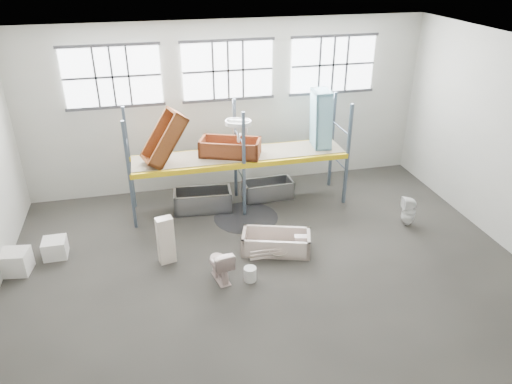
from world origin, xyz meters
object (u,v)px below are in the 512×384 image
object	(u,v)px
toilet_white	(409,211)
rust_tub_flat	(230,147)
cistern_tall	(166,240)
steel_tub_right	(268,189)
bathtub_beige	(276,242)
blue_tub_upright	(321,119)
bucket	(250,274)
steel_tub_left	(203,200)
carton_near	(15,262)
toilet_beige	(220,264)

from	to	relation	value
toilet_white	rust_tub_flat	xyz separation A→B (m)	(-4.44, 2.18, 1.41)
cistern_tall	steel_tub_right	distance (m)	4.14
bathtub_beige	blue_tub_upright	distance (m)	3.95
toilet_white	bucket	size ratio (longest dim) A/B	2.43
bucket	rust_tub_flat	bearing A→B (deg)	85.79
cistern_tall	steel_tub_left	bearing A→B (deg)	50.65
cistern_tall	bucket	size ratio (longest dim) A/B	3.56
rust_tub_flat	carton_near	distance (m)	6.03
bathtub_beige	toilet_white	distance (m)	3.83
toilet_white	steel_tub_right	size ratio (longest dim) A/B	0.55
steel_tub_right	bucket	bearing A→B (deg)	-110.37
bathtub_beige	rust_tub_flat	size ratio (longest dim) A/B	1.01
cistern_tall	steel_tub_left	world-z (taller)	cistern_tall
bathtub_beige	bucket	xyz separation A→B (m)	(-0.89, -1.01, -0.08)
cistern_tall	toilet_beige	bearing A→B (deg)	-53.75
steel_tub_left	rust_tub_flat	xyz separation A→B (m)	(0.84, 0.05, 1.52)
rust_tub_flat	bathtub_beige	bearing A→B (deg)	-76.24
toilet_white	rust_tub_flat	size ratio (longest dim) A/B	0.50
steel_tub_right	carton_near	xyz separation A→B (m)	(-6.63, -2.24, 0.01)
toilet_white	carton_near	distance (m)	9.92
steel_tub_left	bucket	world-z (taller)	steel_tub_left
bathtub_beige	rust_tub_flat	xyz separation A→B (m)	(-0.63, 2.57, 1.58)
bathtub_beige	steel_tub_left	world-z (taller)	steel_tub_left
cistern_tall	steel_tub_right	bearing A→B (deg)	27.06
bathtub_beige	bucket	distance (m)	1.35
cistern_tall	bucket	bearing A→B (deg)	-46.41
cistern_tall	rust_tub_flat	world-z (taller)	rust_tub_flat
toilet_white	carton_near	xyz separation A→B (m)	(-9.91, 0.18, -0.13)
toilet_beige	blue_tub_upright	xyz separation A→B (m)	(3.55, 3.45, 1.99)
toilet_beige	cistern_tall	size ratio (longest dim) A/B	0.69
bathtub_beige	toilet_beige	world-z (taller)	toilet_beige
steel_tub_right	bucket	xyz separation A→B (m)	(-1.42, -3.82, -0.10)
rust_tub_flat	toilet_beige	bearing A→B (deg)	-105.10
bathtub_beige	steel_tub_left	size ratio (longest dim) A/B	1.03
cistern_tall	blue_tub_upright	bearing A→B (deg)	15.29
toilet_beige	blue_tub_upright	world-z (taller)	blue_tub_upright
bathtub_beige	steel_tub_right	xyz separation A→B (m)	(0.53, 2.80, 0.02)
blue_tub_upright	steel_tub_right	bearing A→B (deg)	173.61
bathtub_beige	steel_tub_right	distance (m)	2.85
toilet_beige	carton_near	size ratio (longest dim) A/B	1.26
toilet_beige	cistern_tall	distance (m)	1.50
steel_tub_right	toilet_beige	bearing A→B (deg)	-119.74
steel_tub_left	blue_tub_upright	world-z (taller)	blue_tub_upright
toilet_beige	bucket	bearing A→B (deg)	150.78
steel_tub_right	rust_tub_flat	xyz separation A→B (m)	(-1.15, -0.24, 1.55)
toilet_beige	steel_tub_left	xyz separation A→B (m)	(0.07, 3.33, -0.11)
toilet_beige	toilet_white	bearing A→B (deg)	-179.02
steel_tub_left	bucket	xyz separation A→B (m)	(0.58, -3.53, -0.13)
bathtub_beige	toilet_beige	distance (m)	1.75
toilet_beige	steel_tub_left	bearing A→B (deg)	-102.73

